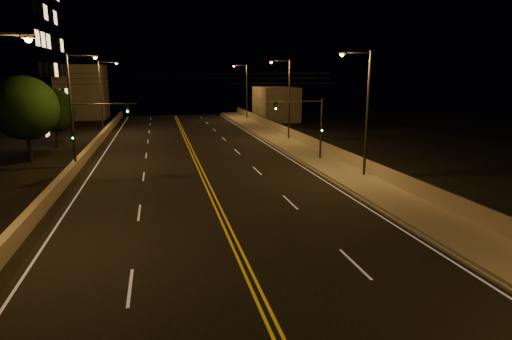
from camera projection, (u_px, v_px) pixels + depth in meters
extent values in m
cube|color=black|center=(216.00, 205.00, 25.83)|extent=(18.00, 120.00, 0.02)
cube|color=gray|center=(379.00, 192.00, 28.14)|extent=(3.60, 120.00, 0.30)
cube|color=gray|center=(353.00, 195.00, 27.75)|extent=(0.14, 120.00, 0.15)
cube|color=#AFA391|center=(403.00, 181.00, 28.36)|extent=(0.30, 120.00, 1.00)
cube|color=#AFA391|center=(38.00, 209.00, 23.58)|extent=(0.45, 120.00, 0.90)
cube|color=gray|center=(276.00, 104.00, 72.97)|extent=(6.00, 10.00, 5.61)
cube|color=gray|center=(82.00, 92.00, 75.23)|extent=(8.00, 8.00, 9.34)
cylinder|color=black|center=(403.00, 173.00, 28.24)|extent=(0.06, 120.00, 0.06)
cube|color=silver|center=(64.00, 215.00, 23.95)|extent=(0.12, 116.00, 0.00)
cube|color=silver|center=(348.00, 196.00, 27.69)|extent=(0.12, 116.00, 0.00)
cube|color=gold|center=(214.00, 205.00, 25.79)|extent=(0.12, 116.00, 0.00)
cube|color=gold|center=(219.00, 204.00, 25.86)|extent=(0.12, 116.00, 0.00)
cube|color=silver|center=(130.00, 287.00, 15.81)|extent=(0.12, 3.00, 0.00)
cube|color=silver|center=(139.00, 212.00, 24.37)|extent=(0.12, 3.00, 0.00)
cube|color=silver|center=(144.00, 176.00, 32.93)|extent=(0.12, 3.00, 0.00)
cube|color=silver|center=(146.00, 155.00, 41.49)|extent=(0.12, 3.00, 0.00)
cube|color=silver|center=(148.00, 142.00, 50.05)|extent=(0.12, 3.00, 0.00)
cube|color=silver|center=(149.00, 132.00, 58.62)|extent=(0.12, 3.00, 0.00)
cube|color=silver|center=(150.00, 124.00, 67.18)|extent=(0.12, 3.00, 0.00)
cube|color=silver|center=(151.00, 119.00, 75.74)|extent=(0.12, 3.00, 0.00)
cube|color=silver|center=(355.00, 264.00, 17.76)|extent=(0.12, 3.00, 0.00)
cube|color=silver|center=(290.00, 202.00, 26.33)|extent=(0.12, 3.00, 0.00)
cube|color=silver|center=(257.00, 171.00, 34.89)|extent=(0.12, 3.00, 0.00)
cube|color=silver|center=(237.00, 152.00, 43.45)|extent=(0.12, 3.00, 0.00)
cube|color=silver|center=(224.00, 139.00, 52.01)|extent=(0.12, 3.00, 0.00)
cube|color=silver|center=(214.00, 130.00, 60.57)|extent=(0.12, 3.00, 0.00)
cube|color=silver|center=(207.00, 123.00, 69.13)|extent=(0.12, 3.00, 0.00)
cube|color=silver|center=(201.00, 118.00, 77.70)|extent=(0.12, 3.00, 0.00)
cylinder|color=#2D2D33|center=(367.00, 116.00, 31.38)|extent=(0.20, 0.20, 9.38)
cylinder|color=#2D2D33|center=(356.00, 52.00, 30.14)|extent=(2.20, 0.12, 0.12)
cube|color=#2D2D33|center=(342.00, 53.00, 29.92)|extent=(0.50, 0.25, 0.14)
sphere|color=#FF9E2D|center=(342.00, 55.00, 29.94)|extent=(0.28, 0.28, 0.28)
cylinder|color=#2D2D33|center=(289.00, 101.00, 49.73)|extent=(0.20, 0.20, 9.38)
cylinder|color=#2D2D33|center=(281.00, 61.00, 48.49)|extent=(2.20, 0.12, 0.12)
cube|color=#2D2D33|center=(271.00, 61.00, 48.27)|extent=(0.50, 0.25, 0.14)
sphere|color=#FF9E2D|center=(271.00, 62.00, 48.29)|extent=(0.28, 0.28, 0.28)
cylinder|color=#2D2D33|center=(247.00, 92.00, 72.99)|extent=(0.20, 0.20, 9.38)
cylinder|color=#2D2D33|center=(240.00, 65.00, 71.76)|extent=(2.20, 0.12, 0.12)
cube|color=#2D2D33|center=(234.00, 66.00, 71.54)|extent=(0.50, 0.25, 0.14)
sphere|color=#FF9E2D|center=(234.00, 66.00, 71.56)|extent=(0.28, 0.28, 0.28)
cube|color=#2D2D33|center=(28.00, 36.00, 16.72)|extent=(0.50, 0.25, 0.14)
sphere|color=#FF9E2D|center=(28.00, 39.00, 16.74)|extent=(0.28, 0.28, 0.28)
cylinder|color=#2D2D33|center=(71.00, 112.00, 35.55)|extent=(0.20, 0.20, 9.38)
cylinder|color=#2D2D33|center=(81.00, 55.00, 34.80)|extent=(2.20, 0.12, 0.12)
cube|color=#2D2D33|center=(95.00, 56.00, 35.05)|extent=(0.50, 0.25, 0.14)
sphere|color=#FF9E2D|center=(95.00, 58.00, 35.07)|extent=(0.28, 0.28, 0.28)
cylinder|color=#2D2D33|center=(101.00, 99.00, 54.32)|extent=(0.20, 0.20, 9.38)
cylinder|color=#2D2D33|center=(107.00, 62.00, 53.56)|extent=(2.20, 0.12, 0.12)
cube|color=#2D2D33|center=(116.00, 63.00, 53.82)|extent=(0.50, 0.25, 0.14)
sphere|color=#FF9E2D|center=(116.00, 63.00, 53.84)|extent=(0.28, 0.28, 0.28)
cylinder|color=#2D2D33|center=(321.00, 130.00, 38.27)|extent=(0.18, 0.18, 5.62)
cylinder|color=#2D2D33|center=(295.00, 101.00, 37.16)|extent=(5.00, 0.10, 0.10)
cube|color=black|center=(276.00, 106.00, 36.86)|extent=(0.28, 0.18, 0.80)
sphere|color=#19FF4C|center=(276.00, 109.00, 36.81)|extent=(0.14, 0.14, 0.14)
cube|color=black|center=(322.00, 128.00, 38.09)|extent=(0.22, 0.14, 0.55)
cylinder|color=#2D2D33|center=(73.00, 138.00, 33.75)|extent=(0.18, 0.18, 5.62)
cylinder|color=#2D2D33|center=(104.00, 104.00, 33.72)|extent=(5.00, 0.10, 0.10)
cube|color=black|center=(127.00, 108.00, 34.18)|extent=(0.28, 0.18, 0.80)
sphere|color=#19FF4C|center=(127.00, 111.00, 34.13)|extent=(0.14, 0.14, 0.14)
cube|color=black|center=(73.00, 136.00, 33.57)|extent=(0.22, 0.14, 0.55)
cylinder|color=black|center=(198.00, 84.00, 33.34)|extent=(22.00, 0.03, 0.03)
cylinder|color=black|center=(198.00, 78.00, 33.25)|extent=(22.00, 0.03, 0.03)
cylinder|color=black|center=(198.00, 73.00, 33.16)|extent=(22.00, 0.03, 0.03)
cylinder|color=black|center=(30.00, 147.00, 38.36)|extent=(0.36, 0.36, 2.67)
sphere|color=black|center=(25.00, 108.00, 37.60)|extent=(5.63, 5.63, 5.63)
cylinder|color=black|center=(56.00, 137.00, 45.87)|extent=(0.36, 0.36, 2.20)
sphere|color=black|center=(53.00, 110.00, 45.24)|extent=(4.65, 4.65, 4.65)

